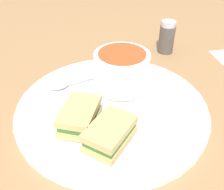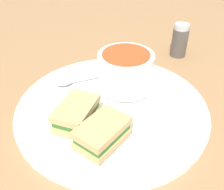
% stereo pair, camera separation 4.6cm
% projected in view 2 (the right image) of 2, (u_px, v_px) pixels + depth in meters
% --- Properties ---
extents(ground_plane, '(2.40, 2.40, 0.00)m').
position_uv_depth(ground_plane, '(112.00, 111.00, 0.48)').
color(ground_plane, '#9E754C').
extents(plate, '(0.35, 0.35, 0.02)m').
position_uv_depth(plate, '(112.00, 107.00, 0.48)').
color(plate, white).
rests_on(plate, ground_plane).
extents(soup_bowl, '(0.11, 0.11, 0.07)m').
position_uv_depth(soup_bowl, '(126.00, 70.00, 0.50)').
color(soup_bowl, white).
rests_on(soup_bowl, plate).
extents(spoon, '(0.12, 0.03, 0.01)m').
position_uv_depth(spoon, '(68.00, 81.00, 0.52)').
color(spoon, silver).
rests_on(spoon, plate).
extents(sandwich_half_near, '(0.10, 0.09, 0.03)m').
position_uv_depth(sandwich_half_near, '(76.00, 113.00, 0.43)').
color(sandwich_half_near, tan).
rests_on(sandwich_half_near, plate).
extents(sandwich_half_far, '(0.10, 0.08, 0.03)m').
position_uv_depth(sandwich_half_far, '(102.00, 133.00, 0.39)').
color(sandwich_half_far, tan).
rests_on(sandwich_half_far, plate).
extents(salt_shaker, '(0.04, 0.04, 0.08)m').
position_uv_depth(salt_shaker, '(180.00, 40.00, 0.63)').
color(salt_shaker, '#4C4742').
rests_on(salt_shaker, ground_plane).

